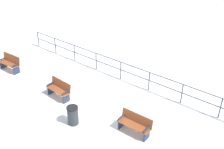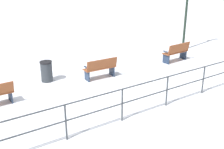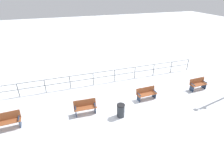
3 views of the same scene
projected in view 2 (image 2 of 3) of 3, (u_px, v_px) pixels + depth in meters
The scene contains 5 objects.
ground_plane at pixel (52, 90), 10.65m from camera, with size 80.00×80.00×0.00m, color white.
bench_nearest at pixel (176, 52), 13.88m from camera, with size 0.60×1.51×0.97m.
bench_second at pixel (100, 68), 11.66m from camera, with size 0.56×1.43×0.91m.
waterfront_railing at pixel (96, 107), 7.78m from camera, with size 0.05×16.70×1.08m.
trash_bin at pixel (47, 71), 11.40m from camera, with size 0.50×0.50×0.87m.
Camera 2 is at (-9.41, 3.45, 4.33)m, focal length 44.24 mm.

